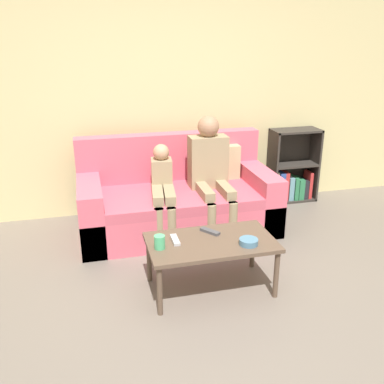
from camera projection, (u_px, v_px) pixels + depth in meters
The scene contains 11 objects.
ground_plane at pixel (236, 332), 2.89m from camera, with size 22.00×22.00×0.00m, color #70665B.
wall_back at pixel (165, 93), 4.57m from camera, with size 12.00×0.06×2.60m.
couch at pixel (177, 201), 4.35m from camera, with size 1.93×0.95×0.92m.
bookshelf at pixel (291, 174), 5.10m from camera, with size 0.56×0.28×0.86m.
coffee_table at pixel (211, 246), 3.26m from camera, with size 0.97×0.55×0.42m.
person_adult at pixel (210, 166), 4.21m from camera, with size 0.38×0.65×1.15m.
person_child at pixel (163, 188), 4.08m from camera, with size 0.28×0.67×0.89m.
cup_near at pixel (160, 242), 3.11m from camera, with size 0.08×0.08×0.10m.
tv_remote_0 at pixel (175, 240), 3.23m from camera, with size 0.05×0.17×0.02m.
tv_remote_1 at pixel (210, 231), 3.37m from camera, with size 0.14×0.17×0.02m.
snack_bowl at pixel (249, 242), 3.17m from camera, with size 0.14×0.14×0.05m.
Camera 1 is at (-0.88, -2.23, 1.89)m, focal length 40.00 mm.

